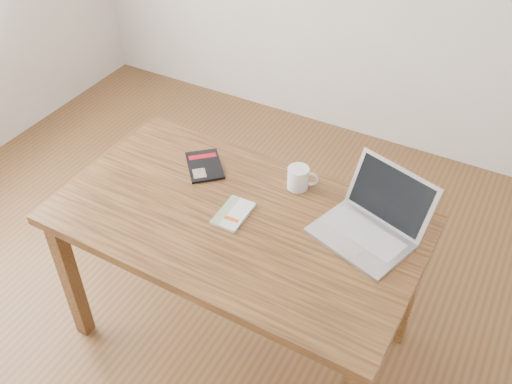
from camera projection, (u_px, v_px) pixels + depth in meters
The scene contains 6 objects.
room at pixel (144, 84), 1.76m from camera, with size 4.04×4.04×2.70m.
desk at pixel (238, 233), 2.25m from camera, with size 1.43×0.83×0.75m.
white_guidebook at pixel (233, 214), 2.19m from camera, with size 0.11×0.18×0.02m.
black_guidebook at pixel (205, 165), 2.43m from camera, with size 0.24×0.25×0.01m.
laptop at pixel (371, 223), 2.09m from camera, with size 0.43×0.41×0.23m.
coffee_mug at pixel (299, 178), 2.29m from camera, with size 0.12×0.09×0.09m.
Camera 1 is at (0.98, -1.20, 2.25)m, focal length 40.00 mm.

